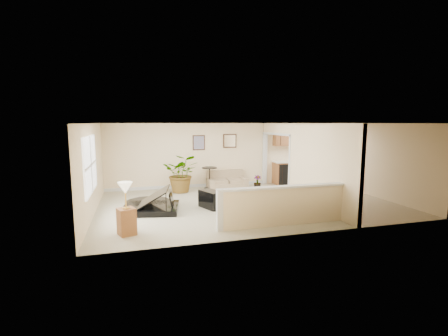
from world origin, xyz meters
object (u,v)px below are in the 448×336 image
object	(u,v)px
loveseat	(227,179)
lamp_stand	(126,213)
small_plant	(257,183)
palm_plant	(182,174)
piano_bench	(211,199)
accent_table	(210,175)
piano	(149,189)

from	to	relation	value
loveseat	lamp_stand	xyz separation A→B (m)	(-3.67, -4.63, 0.18)
small_plant	palm_plant	bearing A→B (deg)	178.28
piano_bench	lamp_stand	distance (m)	2.95
lamp_stand	accent_table	bearing A→B (deg)	56.79
piano_bench	small_plant	world-z (taller)	piano_bench
piano_bench	accent_table	bearing A→B (deg)	77.91
small_plant	accent_table	bearing A→B (deg)	166.93
piano_bench	lamp_stand	world-z (taller)	lamp_stand
small_plant	lamp_stand	world-z (taller)	lamp_stand
lamp_stand	piano	bearing A→B (deg)	73.94
piano	small_plant	bearing A→B (deg)	36.86
palm_plant	loveseat	bearing A→B (deg)	13.74
accent_table	loveseat	bearing A→B (deg)	9.04
accent_table	palm_plant	xyz separation A→B (m)	(-1.10, -0.33, 0.15)
piano	loveseat	xyz separation A→B (m)	(3.09, 2.61, -0.29)
accent_table	small_plant	world-z (taller)	accent_table
piano	loveseat	size ratio (longest dim) A/B	1.35
small_plant	piano_bench	bearing A→B (deg)	-135.47
piano	accent_table	bearing A→B (deg)	56.78
piano	accent_table	distance (m)	3.45
palm_plant	small_plant	size ratio (longest dim) A/B	2.97
piano_bench	lamp_stand	bearing A→B (deg)	-143.49
palm_plant	small_plant	xyz separation A→B (m)	(2.89, -0.09, -0.47)
loveseat	accent_table	world-z (taller)	loveseat
small_plant	lamp_stand	bearing A→B (deg)	-139.22
lamp_stand	palm_plant	bearing A→B (deg)	66.07
piano	accent_table	size ratio (longest dim) A/B	2.46
small_plant	lamp_stand	xyz separation A→B (m)	(-4.75, -4.10, 0.30)
accent_table	lamp_stand	distance (m)	5.40
piano_bench	lamp_stand	size ratio (longest dim) A/B	0.65
piano	small_plant	xyz separation A→B (m)	(4.17, 2.08, -0.40)
accent_table	palm_plant	bearing A→B (deg)	-163.31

